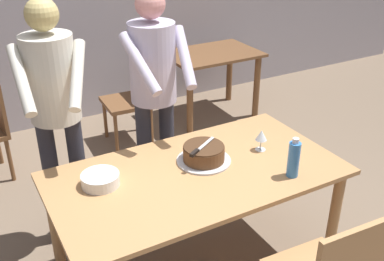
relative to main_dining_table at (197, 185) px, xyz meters
The scene contains 10 objects.
main_dining_table is the anchor object (origin of this frame).
cake_on_platter 0.20m from the main_dining_table, 40.52° to the left, with size 0.34×0.34×0.11m.
cake_knife 0.22m from the main_dining_table, 52.49° to the left, with size 0.24×0.16×0.02m.
plate_stack 0.59m from the main_dining_table, 165.15° to the left, with size 0.22×0.22×0.07m.
wine_glass_near 0.54m from the main_dining_table, ahead, with size 0.08×0.08×0.14m.
water_bottle 0.60m from the main_dining_table, 33.60° to the right, with size 0.07×0.07×0.25m.
person_cutting_cake 0.80m from the main_dining_table, 86.11° to the left, with size 0.47×0.56×1.72m.
person_standing_beside 1.04m from the main_dining_table, 131.49° to the left, with size 0.46×0.58×1.72m.
background_table 2.44m from the main_dining_table, 56.42° to the left, with size 1.00×0.70×0.74m.
background_chair_2 1.94m from the main_dining_table, 79.14° to the left, with size 0.46×0.46×0.90m.
Camera 1 is at (-1.16, -2.02, 2.21)m, focal length 42.48 mm.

